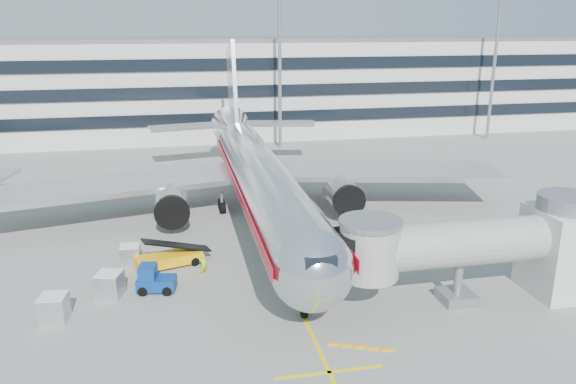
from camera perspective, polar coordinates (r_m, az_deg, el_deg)
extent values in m
plane|color=gray|center=(43.52, -0.79, -7.51)|extent=(180.00, 180.00, 0.00)
cube|color=yellow|center=(52.65, -2.84, -3.10)|extent=(0.25, 70.00, 0.01)
cube|color=yellow|center=(31.60, 4.21, -17.79)|extent=(6.00, 0.25, 0.01)
cylinder|color=silver|center=(49.48, -2.55, 0.70)|extent=(5.00, 36.00, 5.00)
sphere|color=silver|center=(32.89, 2.48, -7.87)|extent=(5.00, 5.00, 5.00)
cone|color=silver|center=(71.56, -5.50, 6.18)|extent=(5.00, 10.00, 5.00)
cube|color=black|center=(31.10, 3.17, -7.12)|extent=(1.80, 1.20, 0.90)
cube|color=#B7B7BC|center=(58.12, 9.35, 2.12)|extent=(24.95, 12.07, 0.50)
cube|color=#B7B7BC|center=(54.72, -17.05, 0.67)|extent=(24.95, 12.07, 0.50)
cylinder|color=#99999E|center=(53.67, 5.60, -0.30)|extent=(3.00, 4.20, 3.00)
cylinder|color=#99999E|center=(51.43, -11.72, -1.35)|extent=(3.00, 4.20, 3.00)
cylinder|color=black|center=(51.85, 6.24, -0.94)|extent=(3.10, 0.50, 3.10)
cylinder|color=black|center=(49.53, -11.70, -2.06)|extent=(3.10, 0.50, 3.10)
cube|color=#B7B7BC|center=(71.38, -5.64, 9.72)|extent=(0.45, 9.39, 13.72)
cube|color=#B7B7BC|center=(73.19, -1.28, 6.97)|extent=(10.41, 4.94, 0.35)
cube|color=#B7B7BC|center=(72.08, -9.97, 6.57)|extent=(10.41, 4.94, 0.35)
cylinder|color=gray|center=(36.09, 1.63, -11.34)|extent=(0.24, 0.24, 1.80)
cylinder|color=black|center=(36.31, 1.62, -11.96)|extent=(0.35, 0.90, 0.90)
cylinder|color=gray|center=(56.59, -0.27, -0.58)|extent=(0.30, 0.30, 2.00)
cylinder|color=gray|center=(55.75, -6.74, -0.97)|extent=(0.30, 0.30, 2.00)
cube|color=red|center=(49.83, 0.31, 1.19)|extent=(0.06, 38.00, 0.90)
cube|color=red|center=(49.08, -5.46, 0.87)|extent=(0.06, 38.00, 0.90)
cube|color=silver|center=(42.72, 26.00, -5.43)|extent=(4.00, 4.50, 6.00)
cylinder|color=gray|center=(41.62, 26.61, -0.95)|extent=(4.00, 4.00, 1.00)
cylinder|color=#A8A8A3|center=(38.29, 17.22, -4.99)|extent=(13.00, 3.00, 3.00)
cylinder|color=#A8A8A3|center=(35.79, 8.27, -5.92)|extent=(3.80, 3.80, 3.40)
cylinder|color=gray|center=(35.10, 8.40, -3.06)|extent=(4.00, 4.00, 0.30)
cube|color=black|center=(35.39, 6.28, -6.11)|extent=(1.40, 2.60, 2.60)
cylinder|color=gray|center=(39.30, 16.89, -8.51)|extent=(0.56, 0.56, 3.20)
cube|color=gray|center=(39.83, 16.74, -10.14)|extent=(2.20, 2.20, 0.70)
cylinder|color=black|center=(39.44, 15.57, -10.32)|extent=(0.35, 0.70, 0.70)
cylinder|color=black|center=(40.25, 17.89, -9.96)|extent=(0.35, 0.70, 0.70)
cube|color=silver|center=(97.79, -7.31, 10.58)|extent=(150.00, 24.00, 15.00)
cube|color=black|center=(86.31, -6.58, 7.43)|extent=(150.00, 0.30, 1.80)
cube|color=black|center=(85.75, -6.67, 10.07)|extent=(150.00, 0.30, 1.80)
cube|color=black|center=(85.38, -6.76, 12.74)|extent=(150.00, 0.30, 1.80)
cube|color=gray|center=(97.27, -7.48, 15.15)|extent=(150.00, 24.00, 0.60)
cylinder|color=gray|center=(82.58, -0.84, 13.06)|extent=(0.50, 0.50, 25.00)
cylinder|color=gray|center=(94.98, 20.28, 12.55)|extent=(0.50, 0.50, 25.00)
cube|color=#FCAE0A|center=(44.14, -12.00, -6.66)|extent=(5.22, 3.12, 0.78)
cube|color=black|center=(43.76, -12.08, -5.46)|extent=(5.30, 2.65, 1.71)
cylinder|color=black|center=(44.55, -14.48, -7.01)|extent=(0.73, 0.49, 0.67)
cylinder|color=black|center=(43.16, -13.96, -7.77)|extent=(0.73, 0.49, 0.67)
cylinder|color=black|center=(45.40, -10.09, -6.25)|extent=(0.73, 0.49, 0.67)
cylinder|color=black|center=(44.03, -9.44, -6.97)|extent=(0.73, 0.49, 0.67)
cube|color=navy|center=(40.47, -13.19, -9.00)|extent=(2.83, 1.95, 0.84)
cube|color=navy|center=(40.24, -14.06, -7.91)|extent=(1.36, 1.58, 1.02)
cube|color=black|center=(40.11, -14.09, -7.49)|extent=(1.23, 1.38, 0.09)
cylinder|color=black|center=(41.39, -14.11, -8.90)|extent=(0.69, 0.40, 0.65)
cylinder|color=black|center=(40.17, -14.56, -9.75)|extent=(0.69, 0.40, 0.65)
cylinder|color=black|center=(41.03, -11.81, -8.97)|extent=(0.69, 0.40, 0.65)
cylinder|color=black|center=(39.81, -12.19, -9.83)|extent=(0.69, 0.40, 0.65)
cube|color=#A9ABB0|center=(40.56, -17.66, -8.97)|extent=(1.99, 1.99, 1.66)
cube|color=white|center=(40.20, -17.77, -7.88)|extent=(1.99, 1.99, 0.06)
cube|color=#A9ABB0|center=(45.11, -15.71, -6.22)|extent=(1.52, 1.52, 1.52)
cube|color=white|center=(44.82, -15.79, -5.30)|extent=(1.52, 1.52, 0.06)
cube|color=#A9ABB0|center=(38.64, -22.68, -10.87)|extent=(1.76, 1.76, 1.65)
cube|color=white|center=(38.28, -22.83, -9.74)|extent=(1.76, 1.76, 0.06)
imported|color=#B5E718|center=(42.21, -8.53, -7.30)|extent=(0.70, 0.68, 1.63)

